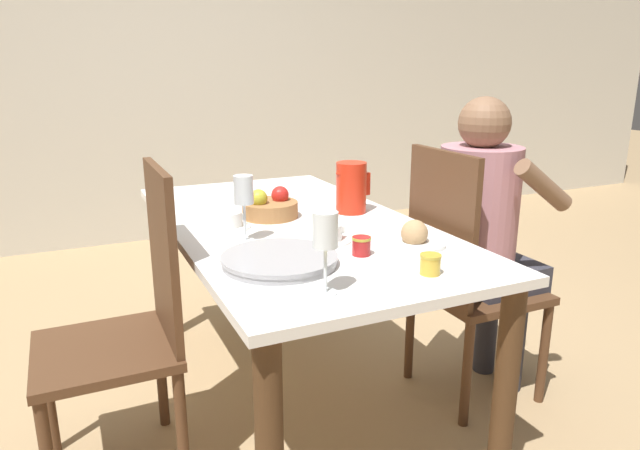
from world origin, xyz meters
TOP-DOWN VIEW (x-y plane):
  - ground_plane at (0.00, 0.00)m, footprint 20.00×20.00m
  - wall_back at (0.00, 2.48)m, footprint 10.00×0.06m
  - dining_table at (0.00, 0.00)m, footprint 0.85×1.62m
  - chair_person_side at (0.60, -0.24)m, footprint 0.42×0.42m
  - chair_opposite at (-0.60, -0.14)m, footprint 0.42×0.42m
  - person_seated at (0.70, -0.22)m, footprint 0.39×0.41m
  - red_pitcher at (0.26, 0.04)m, footprint 0.14×0.12m
  - wine_glass_water at (-0.23, -0.16)m, footprint 0.06×0.06m
  - wine_glass_juice at (-0.18, -0.66)m, footprint 0.06×0.06m
  - teacup_near_person at (0.02, -0.27)m, footprint 0.15×0.15m
  - teacup_across at (-0.23, 0.02)m, footprint 0.15×0.15m
  - serving_tray at (-0.21, -0.42)m, footprint 0.33×0.33m
  - bread_plate at (0.25, -0.42)m, footprint 0.20×0.20m
  - jam_jar_amber at (0.14, -0.66)m, footprint 0.06×0.06m
  - jam_jar_red at (0.05, -0.44)m, footprint 0.06×0.06m
  - fruit_bowl at (-0.05, 0.10)m, footprint 0.21×0.21m

SIDE VIEW (x-z plane):
  - ground_plane at x=0.00m, z-range 0.00..0.00m
  - chair_person_side at x=0.60m, z-range 0.02..1.01m
  - chair_opposite at x=-0.60m, z-range 0.02..1.01m
  - dining_table at x=0.00m, z-range 0.26..0.99m
  - person_seated at x=0.70m, z-range 0.11..1.28m
  - serving_tray at x=-0.21m, z-range 0.73..0.76m
  - teacup_near_person at x=0.02m, z-range 0.73..0.78m
  - teacup_across at x=-0.23m, z-range 0.73..0.78m
  - bread_plate at x=0.25m, z-range 0.71..0.80m
  - jam_jar_amber at x=0.14m, z-range 0.73..0.79m
  - jam_jar_red at x=0.05m, z-range 0.73..0.79m
  - fruit_bowl at x=-0.05m, z-range 0.71..0.82m
  - red_pitcher at x=0.26m, z-range 0.73..0.93m
  - wine_glass_juice at x=-0.18m, z-range 0.78..0.99m
  - wine_glass_water at x=-0.23m, z-range 0.78..1.00m
  - wall_back at x=0.00m, z-range 0.00..2.60m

